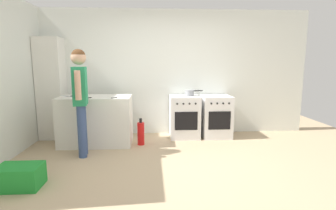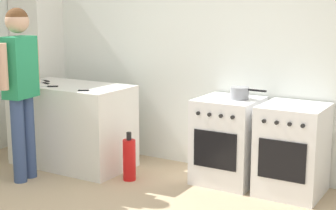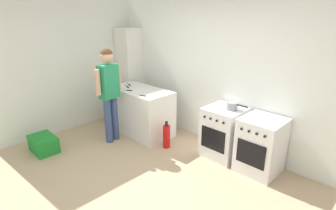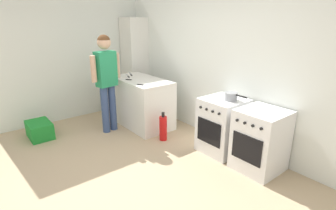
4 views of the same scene
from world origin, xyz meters
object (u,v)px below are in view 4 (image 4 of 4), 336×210
at_px(person, 106,75).
at_px(larder_cabinet, 135,64).
at_px(pot, 231,96).
at_px(knife_paring, 127,80).
at_px(oven_left, 222,125).
at_px(fire_extinguisher, 163,128).
at_px(oven_right, 260,140).
at_px(knife_bread, 131,74).
at_px(knife_chef, 145,85).
at_px(knife_carving, 128,76).
at_px(recycling_crate_lower, 40,130).

height_order(person, larder_cabinet, larder_cabinet).
height_order(pot, knife_paring, pot).
height_order(oven_left, knife_paring, knife_paring).
relative_size(pot, fire_extinguisher, 0.73).
relative_size(pot, person, 0.21).
bearing_deg(oven_left, oven_right, -0.00).
bearing_deg(knife_bread, fire_extinguisher, -8.32).
height_order(knife_bread, fire_extinguisher, knife_bread).
xyz_separation_m(oven_left, oven_right, (0.65, -0.00, -0.00)).
xyz_separation_m(knife_paring, knife_chef, (0.55, 0.02, -0.00)).
bearing_deg(knife_bread, knife_chef, -16.84).
bearing_deg(knife_paring, knife_carving, 147.66).
xyz_separation_m(knife_paring, knife_carving, (-0.28, 0.18, -0.00)).
distance_m(knife_paring, knife_chef, 0.55).
xyz_separation_m(knife_chef, knife_carving, (-0.83, 0.15, -0.00)).
relative_size(knife_chef, larder_cabinet, 0.14).
bearing_deg(oven_right, person, -157.67).
distance_m(oven_right, larder_cabinet, 3.36).
height_order(oven_right, pot, pot).
bearing_deg(oven_left, knife_carving, -168.62).
xyz_separation_m(oven_left, knife_paring, (-1.80, -0.59, 0.48)).
distance_m(oven_left, knife_bread, 2.27).
relative_size(pot, larder_cabinet, 0.18).
height_order(knife_carving, recycling_crate_lower, knife_carving).
bearing_deg(person, knife_bread, 119.55).
xyz_separation_m(pot, larder_cabinet, (-2.75, 0.08, 0.09)).
bearing_deg(knife_carving, fire_extinguisher, -2.81).
bearing_deg(knife_bread, knife_paring, -37.71).
relative_size(knife_carving, larder_cabinet, 0.16).
bearing_deg(recycling_crate_lower, larder_cabinet, 99.40).
bearing_deg(oven_right, knife_bread, -174.35).
distance_m(pot, person, 2.16).
height_order(oven_right, knife_bread, knife_bread).
xyz_separation_m(recycling_crate_lower, larder_cabinet, (-0.36, 2.20, 0.86)).
xyz_separation_m(person, fire_extinguisher, (0.92, 0.53, -0.83)).
relative_size(knife_paring, fire_extinguisher, 0.38).
xyz_separation_m(fire_extinguisher, recycling_crate_lower, (-1.42, -1.62, -0.08)).
height_order(oven_right, knife_carving, knife_carving).
bearing_deg(knife_carving, knife_chef, -10.47).
bearing_deg(knife_chef, pot, 23.61).
bearing_deg(knife_carving, oven_right, 8.71).
bearing_deg(oven_left, larder_cabinet, 177.80).
distance_m(pot, knife_bread, 2.33).
bearing_deg(oven_left, person, -150.73).
bearing_deg(knife_paring, fire_extinguisher, 7.12).
relative_size(pot, knife_paring, 1.93).
height_order(pot, fire_extinguisher, pot).
relative_size(person, recycling_crate_lower, 3.32).
bearing_deg(fire_extinguisher, person, -150.28).
xyz_separation_m(oven_left, knife_bread, (-2.20, -0.28, 0.48)).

